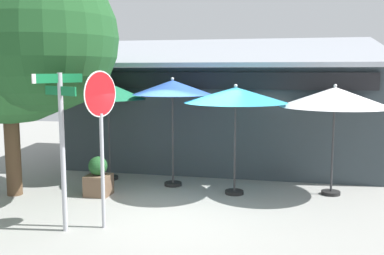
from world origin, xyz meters
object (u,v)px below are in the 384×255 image
at_px(patio_umbrella_ivory_far_right, 335,98).
at_px(stop_sign, 101,118).
at_px(patio_umbrella_royal_blue_center, 172,89).
at_px(shade_tree, 13,24).
at_px(street_sign_post, 62,134).
at_px(patio_umbrella_teal_right, 236,96).
at_px(sidewalk_planter, 98,178).
at_px(patio_umbrella_forest_green_left, 108,92).

bearing_deg(patio_umbrella_ivory_far_right, stop_sign, -143.90).
relative_size(patio_umbrella_royal_blue_center, shade_tree, 0.43).
relative_size(street_sign_post, patio_umbrella_teal_right, 1.11).
bearing_deg(patio_umbrella_royal_blue_center, patio_umbrella_ivory_far_right, 0.23).
bearing_deg(street_sign_post, patio_umbrella_royal_blue_center, 72.04).
relative_size(patio_umbrella_teal_right, sidewalk_planter, 2.81).
xyz_separation_m(street_sign_post, sidewalk_planter, (-0.36, 2.26, -1.38)).
bearing_deg(patio_umbrella_teal_right, stop_sign, -127.77).
bearing_deg(patio_umbrella_teal_right, patio_umbrella_ivory_far_right, 11.22).
relative_size(patio_umbrella_forest_green_left, patio_umbrella_teal_right, 1.02).
bearing_deg(sidewalk_planter, patio_umbrella_ivory_far_right, 12.96).
xyz_separation_m(stop_sign, sidewalk_planter, (-0.99, 1.95, -1.65)).
relative_size(street_sign_post, patio_umbrella_forest_green_left, 1.08).
distance_m(stop_sign, shade_tree, 3.57).
xyz_separation_m(street_sign_post, patio_umbrella_teal_right, (2.75, 3.05, 0.55)).
bearing_deg(sidewalk_planter, shade_tree, -163.21).
height_order(stop_sign, patio_umbrella_forest_green_left, stop_sign).
bearing_deg(patio_umbrella_ivory_far_right, sidewalk_planter, -167.04).
relative_size(street_sign_post, shade_tree, 0.45).
xyz_separation_m(street_sign_post, shade_tree, (-2.04, 1.75, 2.15)).
xyz_separation_m(patio_umbrella_teal_right, shade_tree, (-4.79, -1.29, 1.61)).
xyz_separation_m(stop_sign, patio_umbrella_ivory_far_right, (4.37, 3.19, 0.23)).
relative_size(stop_sign, patio_umbrella_ivory_far_right, 1.12).
distance_m(patio_umbrella_royal_blue_center, patio_umbrella_teal_right, 1.68).
bearing_deg(patio_umbrella_ivory_far_right, patio_umbrella_forest_green_left, 177.55).
height_order(patio_umbrella_royal_blue_center, sidewalk_planter, patio_umbrella_royal_blue_center).
height_order(street_sign_post, stop_sign, stop_sign).
relative_size(patio_umbrella_teal_right, patio_umbrella_ivory_far_right, 1.00).
bearing_deg(patio_umbrella_forest_green_left, patio_umbrella_ivory_far_right, -2.45).
relative_size(patio_umbrella_royal_blue_center, sidewalk_planter, 2.97).
bearing_deg(patio_umbrella_teal_right, street_sign_post, -132.06).
relative_size(stop_sign, patio_umbrella_forest_green_left, 1.09).
distance_m(street_sign_post, patio_umbrella_ivory_far_right, 6.11).
relative_size(patio_umbrella_teal_right, shade_tree, 0.41).
height_order(patio_umbrella_teal_right, sidewalk_planter, patio_umbrella_teal_right).
distance_m(shade_tree, sidewalk_planter, 3.94).
bearing_deg(shade_tree, sidewalk_planter, 16.79).
bearing_deg(stop_sign, shade_tree, 151.53).
bearing_deg(patio_umbrella_teal_right, shade_tree, -164.89).
distance_m(patio_umbrella_forest_green_left, patio_umbrella_ivory_far_right, 5.70).
bearing_deg(shade_tree, patio_umbrella_forest_green_left, 56.00).
bearing_deg(stop_sign, street_sign_post, -153.95).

